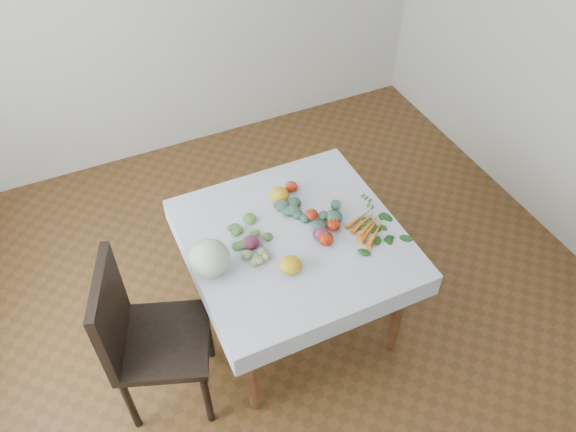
{
  "coord_description": "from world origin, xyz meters",
  "views": [
    {
      "loc": [
        -0.88,
        -1.82,
        2.98
      ],
      "look_at": [
        0.01,
        0.09,
        0.82
      ],
      "focal_mm": 35.0,
      "sensor_mm": 36.0,
      "label": 1
    }
  ],
  "objects_px": {
    "heirloom_back": "(279,195)",
    "carrot_bunch": "(368,225)",
    "cabbage": "(209,258)",
    "table": "(294,249)",
    "chair": "(141,333)"
  },
  "relations": [
    {
      "from": "table",
      "to": "heirloom_back",
      "type": "xyz_separation_m",
      "value": [
        0.05,
        0.29,
        0.14
      ]
    },
    {
      "from": "table",
      "to": "cabbage",
      "type": "xyz_separation_m",
      "value": [
        -0.48,
        -0.03,
        0.2
      ]
    },
    {
      "from": "heirloom_back",
      "to": "cabbage",
      "type": "bearing_deg",
      "value": -148.18
    },
    {
      "from": "table",
      "to": "cabbage",
      "type": "distance_m",
      "value": 0.52
    },
    {
      "from": "table",
      "to": "chair",
      "type": "height_order",
      "value": "chair"
    },
    {
      "from": "chair",
      "to": "cabbage",
      "type": "distance_m",
      "value": 0.5
    },
    {
      "from": "table",
      "to": "carrot_bunch",
      "type": "bearing_deg",
      "value": -15.49
    },
    {
      "from": "carrot_bunch",
      "to": "heirloom_back",
      "type": "bearing_deg",
      "value": 130.9
    },
    {
      "from": "chair",
      "to": "carrot_bunch",
      "type": "relative_size",
      "value": 3.78
    },
    {
      "from": "chair",
      "to": "carrot_bunch",
      "type": "xyz_separation_m",
      "value": [
        1.29,
        0.02,
        0.19
      ]
    },
    {
      "from": "table",
      "to": "cabbage",
      "type": "bearing_deg",
      "value": -175.92
    },
    {
      "from": "chair",
      "to": "heirloom_back",
      "type": "xyz_separation_m",
      "value": [
        0.94,
        0.42,
        0.21
      ]
    },
    {
      "from": "chair",
      "to": "carrot_bunch",
      "type": "height_order",
      "value": "chair"
    },
    {
      "from": "table",
      "to": "chair",
      "type": "distance_m",
      "value": 0.91
    },
    {
      "from": "heirloom_back",
      "to": "carrot_bunch",
      "type": "height_order",
      "value": "heirloom_back"
    }
  ]
}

